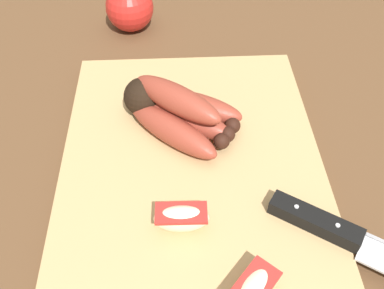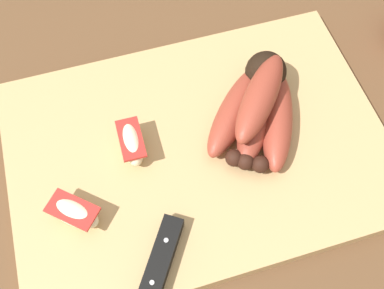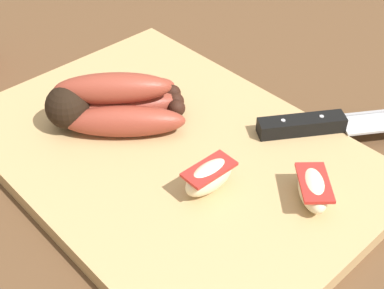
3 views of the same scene
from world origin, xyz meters
TOP-DOWN VIEW (x-y plane):
  - ground_plane at (0.00, 0.00)m, footprint 6.00×6.00m
  - cutting_board at (0.01, 0.02)m, footprint 0.45×0.32m
  - banana_bunch at (0.09, 0.03)m, footprint 0.15×0.16m
  - chefs_knife at (-0.10, -0.15)m, footprint 0.18×0.25m
  - apple_wedge_middle at (-0.07, 0.03)m, footprint 0.03×0.06m
  - whole_apple at (0.35, 0.11)m, footprint 0.08×0.08m

SIDE VIEW (x-z plane):
  - ground_plane at x=0.00m, z-range 0.00..0.00m
  - cutting_board at x=0.01m, z-range 0.00..0.02m
  - chefs_knife at x=-0.10m, z-range 0.02..0.04m
  - apple_wedge_middle at x=-0.07m, z-range 0.02..0.05m
  - whole_apple at x=0.35m, z-range -0.01..0.09m
  - banana_bunch at x=0.09m, z-range 0.01..0.08m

